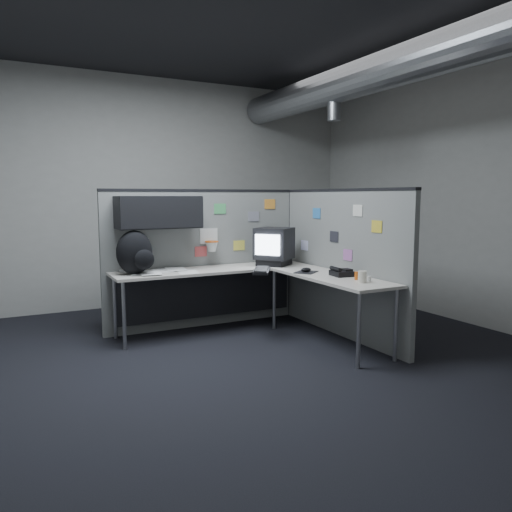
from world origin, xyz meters
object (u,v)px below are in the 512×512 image
keyboard (262,270)px  backpack (135,253)px  monitor (274,246)px  phone (341,273)px  desk (245,281)px

keyboard → backpack: backpack is taller
monitor → phone: bearing=-72.2°
monitor → backpack: bearing=-174.5°
monitor → backpack: (-1.65, 0.04, -0.00)m
monitor → phone: size_ratio=2.43×
keyboard → backpack: (-1.25, 0.47, 0.21)m
desk → monitor: 0.65m
backpack → keyboard: bearing=-25.9°
desk → keyboard: keyboard is taller
monitor → backpack: 1.65m
monitor → backpack: size_ratio=1.18×
desk → backpack: 1.22m
desk → phone: size_ratio=10.28×
desk → backpack: size_ratio=4.97×
keyboard → backpack: bearing=146.9°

